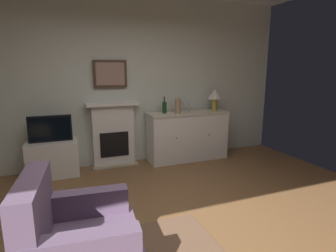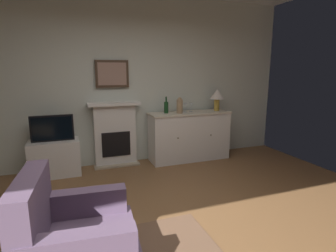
# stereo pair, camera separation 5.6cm
# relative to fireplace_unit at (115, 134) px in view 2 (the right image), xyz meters

# --- Properties ---
(ground_plane) EXTENTS (6.23, 4.98, 0.10)m
(ground_plane) POSITION_rel_fireplace_unit_xyz_m (0.16, -2.33, -0.60)
(ground_plane) COLOR brown
(ground_plane) RESTS_ON ground
(wall_rear) EXTENTS (6.23, 0.06, 2.88)m
(wall_rear) POSITION_rel_fireplace_unit_xyz_m (0.16, 0.13, 0.89)
(wall_rear) COLOR silver
(wall_rear) RESTS_ON ground_plane
(fireplace_unit) EXTENTS (0.87, 0.30, 1.10)m
(fireplace_unit) POSITION_rel_fireplace_unit_xyz_m (0.00, 0.00, 0.00)
(fireplace_unit) COLOR white
(fireplace_unit) RESTS_ON ground_plane
(framed_picture) EXTENTS (0.55, 0.04, 0.45)m
(framed_picture) POSITION_rel_fireplace_unit_xyz_m (-0.00, 0.05, 1.02)
(framed_picture) COLOR #473323
(sideboard_cabinet) EXTENTS (1.48, 0.49, 0.88)m
(sideboard_cabinet) POSITION_rel_fireplace_unit_xyz_m (1.33, -0.18, -0.10)
(sideboard_cabinet) COLOR white
(sideboard_cabinet) RESTS_ON ground_plane
(table_lamp) EXTENTS (0.26, 0.26, 0.40)m
(table_lamp) POSITION_rel_fireplace_unit_xyz_m (1.88, -0.18, 0.62)
(table_lamp) COLOR #B79338
(table_lamp) RESTS_ON sideboard_cabinet
(wine_bottle) EXTENTS (0.08, 0.08, 0.29)m
(wine_bottle) POSITION_rel_fireplace_unit_xyz_m (0.89, -0.14, 0.44)
(wine_bottle) COLOR #193F1E
(wine_bottle) RESTS_ON sideboard_cabinet
(wine_glass_left) EXTENTS (0.07, 0.07, 0.16)m
(wine_glass_left) POSITION_rel_fireplace_unit_xyz_m (1.25, -0.15, 0.46)
(wine_glass_left) COLOR silver
(wine_glass_left) RESTS_ON sideboard_cabinet
(wine_glass_center) EXTENTS (0.07, 0.07, 0.16)m
(wine_glass_center) POSITION_rel_fireplace_unit_xyz_m (1.36, -0.14, 0.46)
(wine_glass_center) COLOR silver
(wine_glass_center) RESTS_ON sideboard_cabinet
(vase_decorative) EXTENTS (0.11, 0.11, 0.28)m
(vase_decorative) POSITION_rel_fireplace_unit_xyz_m (1.11, -0.23, 0.48)
(vase_decorative) COLOR #9E7F5B
(vase_decorative) RESTS_ON sideboard_cabinet
(tv_cabinet) EXTENTS (0.75, 0.42, 0.56)m
(tv_cabinet) POSITION_rel_fireplace_unit_xyz_m (-0.97, -0.16, -0.27)
(tv_cabinet) COLOR white
(tv_cabinet) RESTS_ON ground_plane
(tv_set) EXTENTS (0.62, 0.07, 0.40)m
(tv_set) POSITION_rel_fireplace_unit_xyz_m (-0.97, -0.19, 0.21)
(tv_set) COLOR black
(tv_set) RESTS_ON tv_cabinet
(armchair) EXTENTS (0.87, 0.84, 0.92)m
(armchair) POSITION_rel_fireplace_unit_xyz_m (-0.75, -2.65, -0.17)
(armchair) COLOR #604C66
(armchair) RESTS_ON ground_plane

